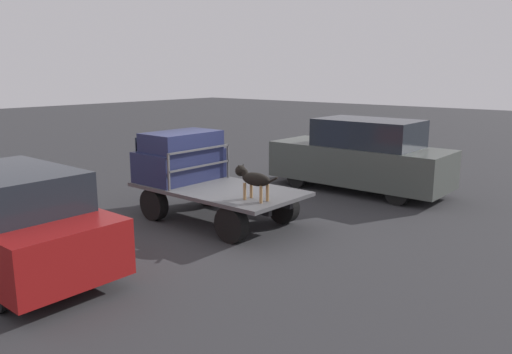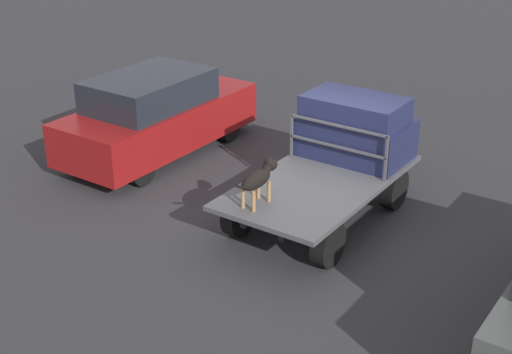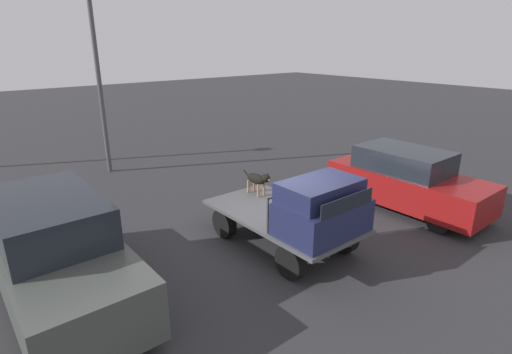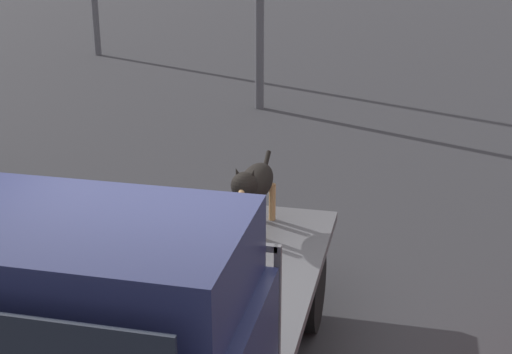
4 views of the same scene
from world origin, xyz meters
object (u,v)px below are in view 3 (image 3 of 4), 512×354
parked_sedan (406,180)px  parked_pickup_far (56,253)px  flatbed_truck (282,222)px  light_pole_near (96,57)px  dog (258,179)px

parked_sedan → parked_pickup_far: size_ratio=0.90×
flatbed_truck → parked_sedan: bearing=81.3°
parked_pickup_far → light_pole_near: 8.64m
parked_pickup_far → dog: bearing=82.8°
parked_sedan → dog: bearing=-118.1°
parked_pickup_far → light_pole_near: (-7.24, 3.52, 3.14)m
parked_sedan → light_pole_near: (-8.88, -5.39, 3.26)m
parked_sedan → light_pole_near: light_pole_near is taller
flatbed_truck → parked_pickup_far: bearing=-102.0°
flatbed_truck → parked_sedan: parked_sedan is taller
flatbed_truck → dog: dog is taller
parked_sedan → parked_pickup_far: (-1.64, -8.91, 0.11)m
flatbed_truck → dog: 1.49m
dog → parked_sedan: 4.37m
parked_sedan → parked_pickup_far: parked_pickup_far is taller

